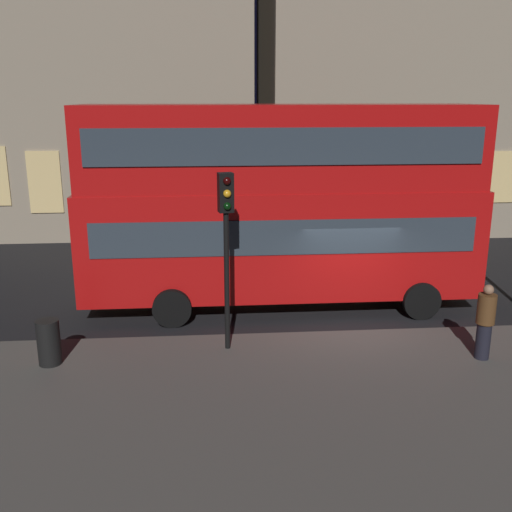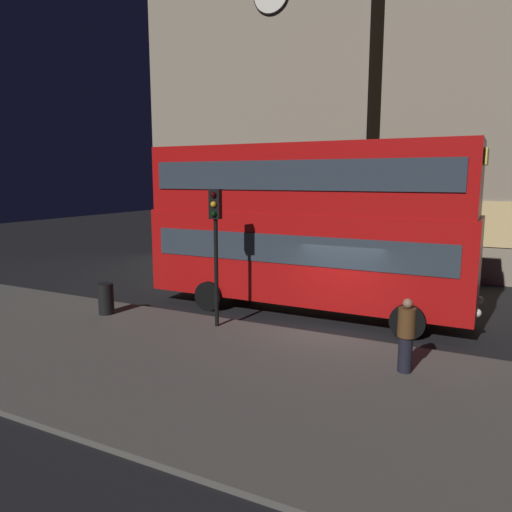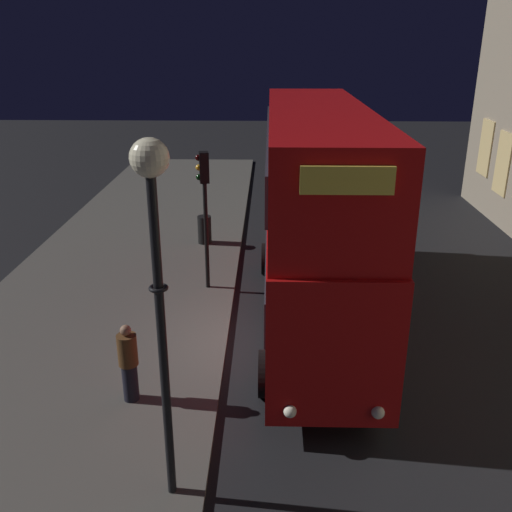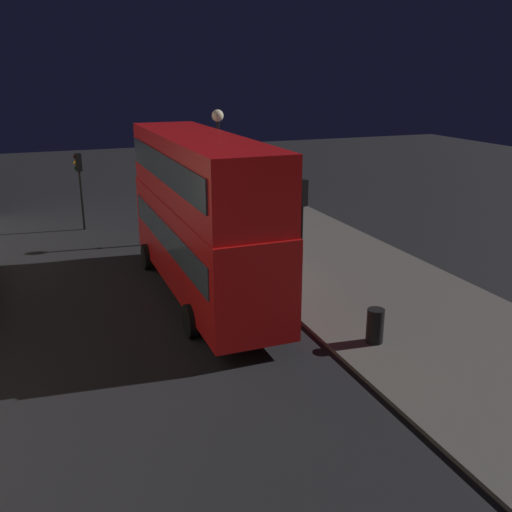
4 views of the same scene
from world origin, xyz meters
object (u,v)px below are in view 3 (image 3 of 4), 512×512
(traffic_light_near_kerb, at_px, (204,192))
(pedestrian, at_px, (129,362))
(street_lamp, at_px, (156,245))
(litter_bin, at_px, (205,230))
(double_decker_bus, at_px, (315,207))

(traffic_light_near_kerb, distance_m, pedestrian, 6.03)
(traffic_light_near_kerb, relative_size, street_lamp, 0.70)
(traffic_light_near_kerb, xyz_separation_m, street_lamp, (8.07, 0.27, 1.40))
(traffic_light_near_kerb, xyz_separation_m, litter_bin, (-3.87, -0.50, -2.40))
(pedestrian, relative_size, litter_bin, 1.71)
(traffic_light_near_kerb, relative_size, pedestrian, 2.37)
(double_decker_bus, height_order, traffic_light_near_kerb, double_decker_bus)
(double_decker_bus, distance_m, pedestrian, 6.02)
(traffic_light_near_kerb, height_order, litter_bin, traffic_light_near_kerb)
(double_decker_bus, relative_size, litter_bin, 10.81)
(traffic_light_near_kerb, bearing_deg, pedestrian, -20.81)
(double_decker_bus, bearing_deg, pedestrian, -44.74)
(street_lamp, distance_m, litter_bin, 12.55)
(traffic_light_near_kerb, height_order, pedestrian, traffic_light_near_kerb)
(traffic_light_near_kerb, bearing_deg, street_lamp, -9.00)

